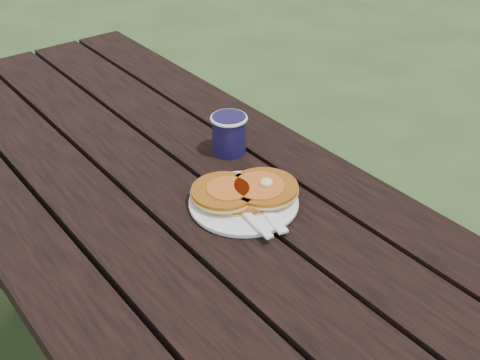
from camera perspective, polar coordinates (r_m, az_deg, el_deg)
picnic_table at (r=1.53m, az=-6.22°, el=-12.39°), size 1.36×1.80×0.75m
plate at (r=1.21m, az=0.35°, el=-2.19°), size 0.27×0.27×0.01m
pancake_stack at (r=1.21m, az=0.53°, el=-1.04°), size 0.21×0.17×0.04m
knife at (r=1.18m, az=2.19°, el=-2.53°), size 0.06×0.18×0.00m
fork at (r=1.13m, az=1.39°, el=-3.98°), size 0.05×0.16×0.01m
coffee_cup at (r=1.36m, az=-1.04°, el=4.59°), size 0.08×0.08×0.09m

